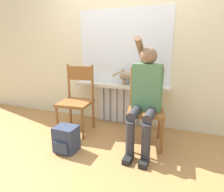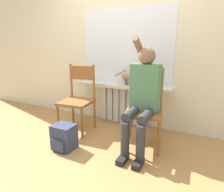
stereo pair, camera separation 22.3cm
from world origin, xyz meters
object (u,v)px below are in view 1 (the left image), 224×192
person (146,93)px  backpack (66,139)px  chair_left (77,99)px  chair_right (146,106)px  cat (131,76)px

person → backpack: 1.11m
chair_left → chair_right: size_ratio=1.00×
chair_left → cat: chair_left is taller
chair_right → person: (0.01, -0.11, 0.20)m
chair_right → cat: size_ratio=1.94×
chair_right → cat: chair_right is taller
cat → chair_left: bearing=-145.5°
chair_left → backpack: bearing=-78.1°
chair_right → person: 0.23m
chair_right → cat: (-0.33, 0.48, 0.31)m
chair_left → chair_right: 1.02m
person → cat: bearing=120.3°
chair_right → cat: bearing=113.1°
cat → backpack: size_ratio=1.63×
person → chair_left: bearing=173.9°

